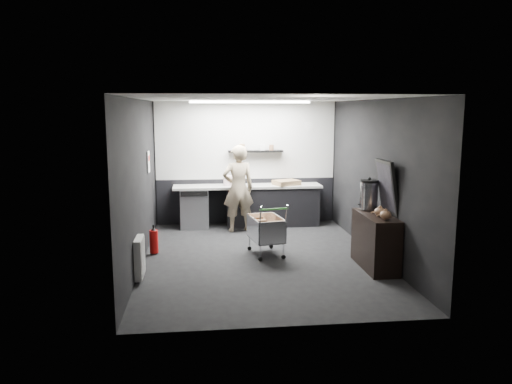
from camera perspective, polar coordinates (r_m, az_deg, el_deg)
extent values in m
plane|color=black|center=(8.66, 0.58, -7.55)|extent=(5.50, 5.50, 0.00)
plane|color=white|center=(8.28, 0.61, 10.61)|extent=(5.50, 5.50, 0.00)
plane|color=black|center=(11.08, -1.15, 3.34)|extent=(5.50, 0.00, 5.50)
plane|color=black|center=(5.69, 3.99, -2.60)|extent=(5.50, 0.00, 5.50)
plane|color=black|center=(8.36, -13.14, 1.07)|extent=(0.00, 5.50, 5.50)
plane|color=black|center=(8.83, 13.58, 1.50)|extent=(0.00, 5.50, 5.50)
cube|color=beige|center=(11.02, -1.15, 5.91)|extent=(3.95, 0.02, 1.70)
cube|color=black|center=(11.18, -1.12, -1.01)|extent=(3.95, 0.02, 1.00)
cube|color=black|center=(10.94, -0.04, 4.69)|extent=(1.20, 0.22, 0.04)
cylinder|color=silver|center=(11.21, 6.06, 7.46)|extent=(0.20, 0.03, 0.20)
cube|color=white|center=(9.62, -12.19, 3.38)|extent=(0.02, 0.30, 0.40)
cube|color=red|center=(9.61, -12.17, 3.80)|extent=(0.02, 0.22, 0.10)
cube|color=silver|center=(7.69, -13.18, -7.29)|extent=(0.10, 0.50, 0.60)
cube|color=white|center=(10.12, -0.69, 10.24)|extent=(2.40, 0.20, 0.04)
cube|color=black|center=(10.96, 1.89, -1.63)|extent=(2.00, 0.56, 0.85)
cube|color=#B2B2AE|center=(10.81, -0.98, 0.65)|extent=(3.20, 0.60, 0.05)
cube|color=#9EA0A5|center=(10.85, -7.03, -1.81)|extent=(0.60, 0.58, 0.85)
cube|color=black|center=(10.49, -7.09, -0.23)|extent=(0.56, 0.02, 0.10)
imported|color=beige|center=(10.35, -2.04, 0.40)|extent=(0.72, 0.53, 1.81)
cube|color=silver|center=(8.79, 1.15, -5.40)|extent=(0.62, 0.84, 0.02)
cube|color=silver|center=(8.71, -0.40, -4.22)|extent=(0.15, 0.76, 0.40)
cube|color=silver|center=(8.77, 2.69, -4.13)|extent=(0.15, 0.76, 0.40)
cube|color=silver|center=(8.38, 1.49, -4.78)|extent=(0.49, 0.10, 0.40)
cube|color=silver|center=(9.10, 0.84, -3.63)|extent=(0.49, 0.10, 0.40)
cylinder|color=silver|center=(8.47, 0.05, -6.86)|extent=(0.02, 0.02, 0.27)
cylinder|color=silver|center=(8.53, 2.84, -6.76)|extent=(0.02, 0.02, 0.27)
cylinder|color=silver|center=(9.13, -0.44, -5.66)|extent=(0.02, 0.02, 0.27)
cylinder|color=silver|center=(9.18, 2.15, -5.58)|extent=(0.02, 0.02, 0.27)
cylinder|color=#2B8E26|center=(8.23, 1.56, -1.99)|extent=(0.49, 0.12, 0.03)
cube|color=brown|center=(8.82, 0.38, -4.15)|extent=(0.26, 0.30, 0.34)
cube|color=brown|center=(8.66, 2.08, -4.52)|extent=(0.24, 0.28, 0.31)
cylinder|color=black|center=(8.50, 0.05, -7.62)|extent=(0.08, 0.04, 0.07)
cylinder|color=black|center=(9.16, -0.43, -6.36)|extent=(0.08, 0.04, 0.07)
cylinder|color=black|center=(8.56, 2.84, -7.52)|extent=(0.08, 0.04, 0.07)
cylinder|color=black|center=(9.21, 2.15, -6.28)|extent=(0.08, 0.04, 0.07)
cube|color=black|center=(8.26, 13.48, -5.50)|extent=(0.44, 1.16, 0.87)
cylinder|color=silver|center=(8.48, 12.77, -0.40)|extent=(0.29, 0.29, 0.45)
cylinder|color=black|center=(8.44, 12.83, 1.23)|extent=(0.29, 0.29, 0.04)
sphere|color=black|center=(8.44, 12.84, 1.49)|extent=(0.05, 0.05, 0.05)
ellipsoid|color=brown|center=(8.02, 13.98, -2.21)|extent=(0.17, 0.17, 0.14)
ellipsoid|color=brown|center=(7.79, 14.59, -2.57)|extent=(0.17, 0.17, 0.14)
cube|color=black|center=(8.19, 14.78, 0.56)|extent=(0.20, 0.68, 0.87)
cube|color=black|center=(8.19, 14.61, 0.56)|extent=(0.14, 0.58, 0.75)
cylinder|color=#B30C0B|center=(9.01, -11.59, -5.56)|extent=(0.15, 0.15, 0.40)
cone|color=black|center=(8.96, -11.64, -4.16)|extent=(0.10, 0.10, 0.06)
cylinder|color=black|center=(8.95, -11.65, -3.91)|extent=(0.03, 0.03, 0.06)
cube|color=olive|center=(10.87, 3.50, 1.08)|extent=(0.63, 0.56, 0.10)
cylinder|color=white|center=(10.76, -3.18, 1.30)|extent=(0.21, 0.21, 0.21)
cube|color=silver|center=(10.73, -2.26, 1.17)|extent=(0.20, 0.16, 0.17)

